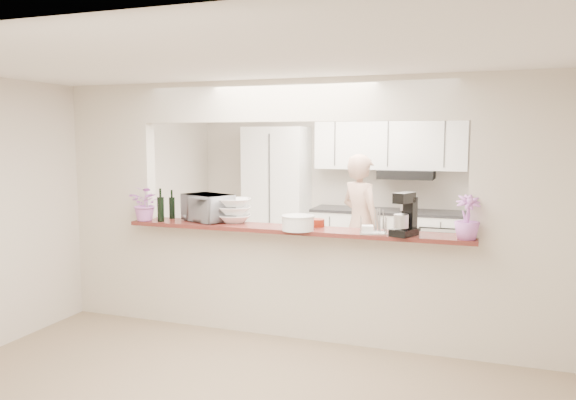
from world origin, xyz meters
The scene contains 19 objects.
floor centered at (0.00, 0.00, 0.00)m, with size 6.00×6.00×0.00m, color gray.
tile_overlay centered at (0.00, 1.55, 0.01)m, with size 5.00×2.90×0.01m, color beige.
partition centered at (0.00, 0.00, 1.48)m, with size 5.00×0.15×2.50m.
bar_counter centered at (0.00, 0.00, 0.58)m, with size 3.40×0.38×1.09m.
kitchen_cabinets centered at (-0.19, 2.72, 0.97)m, with size 3.15×0.62×2.25m.
refrigerator centered at (2.05, 2.65, 0.85)m, with size 0.75×0.70×1.70m, color #BBBBC0.
flower_left centered at (-1.57, -0.15, 1.27)m, with size 0.32×0.28×0.36m, color #E177CE.
wine_bottle_a centered at (-1.40, -0.15, 1.22)m, with size 0.07×0.07×0.34m.
wine_bottle_b centered at (-1.40, 0.07, 1.21)m, with size 0.06×0.06×0.31m.
toaster_oven centered at (-0.97, 0.05, 1.23)m, with size 0.50×0.34×0.28m, color #9E9EA3.
serving_bowls centered at (-0.66, 0.05, 1.21)m, with size 0.33×0.33×0.24m, color white.
plate_stack_a centered at (0.10, -0.19, 1.16)m, with size 0.31×0.31×0.14m.
plate_stack_b centered at (0.10, -0.19, 1.14)m, with size 0.27×0.27×0.10m.
red_bowl centered at (0.20, 0.08, 1.13)m, with size 0.16×0.16×0.07m, color maroon.
tan_bowl centered at (0.05, -0.03, 1.13)m, with size 0.15×0.15×0.07m, color beige.
utensil_caddy centered at (0.80, -0.15, 1.19)m, with size 0.27×0.20×0.23m.
stand_mixer centered at (1.08, -0.14, 1.26)m, with size 0.25×0.30×0.38m.
flower_right centered at (1.60, -0.15, 1.28)m, with size 0.21×0.21×0.38m, color #C872D4.
person centered at (0.28, 1.75, 0.87)m, with size 0.63×0.42×1.74m, color tan.
Camera 1 is at (1.74, -5.09, 1.96)m, focal length 35.00 mm.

